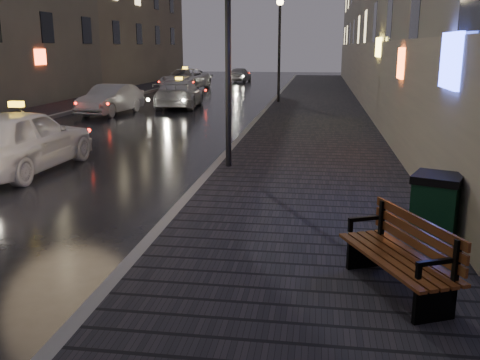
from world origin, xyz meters
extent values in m
plane|color=black|center=(0.00, 0.00, 0.00)|extent=(120.00, 120.00, 0.00)
cube|color=black|center=(3.90, 21.00, 0.07)|extent=(4.60, 58.00, 0.15)
cube|color=slate|center=(1.50, 21.00, 0.07)|extent=(0.20, 58.00, 0.15)
cube|color=black|center=(-8.70, 21.00, 0.07)|extent=(2.40, 58.00, 0.15)
cube|color=slate|center=(-7.40, 21.00, 0.07)|extent=(0.20, 58.00, 0.15)
cube|color=#6B6051|center=(-13.50, 39.00, 5.50)|extent=(6.00, 22.00, 11.00)
cylinder|color=black|center=(1.85, 6.00, 2.65)|extent=(0.14, 0.14, 5.00)
cylinder|color=black|center=(1.85, 22.00, 2.65)|extent=(0.14, 0.14, 5.00)
sphere|color=#FFD88C|center=(1.85, 22.00, 5.25)|extent=(0.36, 0.36, 0.36)
cube|color=black|center=(5.31, -1.29, 0.35)|extent=(0.48, 0.26, 0.40)
cube|color=black|center=(5.51, -1.20, 0.70)|extent=(0.08, 0.08, 0.71)
cube|color=black|center=(5.27, -1.31, 0.84)|extent=(0.41, 0.22, 0.05)
cube|color=black|center=(4.69, 0.09, 0.35)|extent=(0.48, 0.26, 0.40)
cube|color=black|center=(4.89, 0.18, 0.70)|extent=(0.08, 0.08, 0.71)
cube|color=black|center=(4.64, 0.07, 0.84)|extent=(0.41, 0.22, 0.05)
cube|color=#46200F|center=(5.00, -0.60, 0.58)|extent=(1.32, 1.91, 0.04)
cube|color=#46200F|center=(5.22, -0.50, 0.88)|extent=(0.78, 1.67, 0.40)
cube|color=black|center=(5.80, 1.26, 0.61)|extent=(0.82, 0.82, 0.92)
cube|color=black|center=(5.80, 1.26, 1.13)|extent=(0.88, 0.88, 0.12)
imported|color=white|center=(-3.20, 5.23, 0.80)|extent=(2.07, 4.78, 1.61)
imported|color=#94939A|center=(-5.44, 16.73, 0.67)|extent=(1.93, 4.22, 1.34)
imported|color=silver|center=(-3.02, 19.84, 0.70)|extent=(2.33, 4.96, 1.40)
imported|color=silver|center=(-5.63, 31.49, 0.74)|extent=(3.06, 5.58, 1.48)
imported|color=#95969D|center=(-2.93, 40.03, 0.65)|extent=(1.78, 3.92, 1.31)
camera|label=1|loc=(4.02, -6.75, 3.02)|focal=40.00mm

